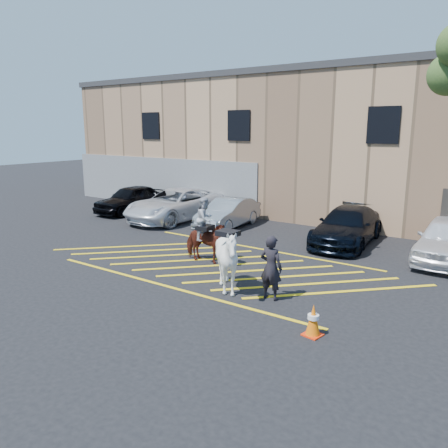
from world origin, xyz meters
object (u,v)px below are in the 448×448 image
Objects in this scene: car_white_pickup at (176,205)px; car_white_suv at (448,240)px; car_blue_suv at (347,226)px; car_silver_sedan at (228,213)px; saddled_white at (228,259)px; traffic_cone at (313,320)px; mounted_bay at (205,236)px; handler at (271,268)px; car_black_suv at (131,199)px.

car_white_pickup reaches higher than car_white_suv.
car_blue_suv is 3.64m from car_white_suv.
car_white_pickup is 12.18m from car_white_suv.
car_silver_sedan is 0.90× the size of car_white_suv.
saddled_white reaches higher than traffic_cone.
car_white_pickup is 7.26m from mounted_bay.
car_white_suv is 7.29m from handler.
saddled_white is at bearing -31.32° from car_black_suv.
car_white_suv reaches higher than traffic_cone.
car_white_pickup is at bearing -35.95° from handler.
car_silver_sedan is 1.78× the size of mounted_bay.
handler reaches higher than car_blue_suv.
car_white_pickup reaches higher than traffic_cone.
car_blue_suv is (11.85, 0.27, -0.03)m from car_black_suv.
handler is (12.15, -6.52, 0.14)m from car_black_suv.
saddled_white is at bearing -101.25° from car_blue_suv.
car_silver_sedan is (3.08, 0.09, -0.11)m from car_white_pickup.
car_white_pickup is 2.91× the size of saddled_white.
car_black_suv is 6.38m from car_silver_sedan.
car_silver_sedan is 2.29× the size of handler.
car_white_suv is 2.54× the size of handler.
car_black_suv is 1.07× the size of car_silver_sedan.
car_blue_suv is at bearing -1.29° from car_silver_sedan.
mounted_bay is 3.09× the size of traffic_cone.
handler reaches higher than car_silver_sedan.
mounted_bay is (5.46, -4.79, 0.14)m from car_white_pickup.
car_white_pickup is (3.30, -0.14, 0.04)m from car_black_suv.
car_black_suv is 15.47m from car_white_suv.
car_silver_sedan is 8.14m from saddled_white.
saddled_white is (-1.21, -0.25, 0.08)m from handler.
saddled_white is (-4.53, -6.74, 0.20)m from car_white_suv.
car_black_suv is 12.87m from saddled_white.
car_black_suv is at bearing 148.23° from saddled_white.
car_white_suv is 2.33× the size of saddled_white.
car_white_suv is at bearing 56.07° from saddled_white.
car_blue_suv reaches higher than car_silver_sedan.
car_silver_sedan is 8.68m from handler.
handler is (0.30, -6.79, 0.17)m from car_blue_suv.
car_white_pickup is 1.25× the size of car_white_suv.
saddled_white reaches higher than car_blue_suv.
mounted_bay is at bearing -68.65° from car_silver_sedan.
handler is 2.29m from traffic_cone.
traffic_cone is (10.65, -7.71, -0.41)m from car_white_pickup.
car_white_pickup is at bearing -179.63° from car_white_suv.
car_white_pickup is 2.47× the size of mounted_bay.
car_white_pickup is at bearing 138.73° from mounted_bay.
car_white_suv is (3.62, -0.31, 0.05)m from car_blue_suv.
mounted_bay reaches higher than car_white_pickup.
handler is (5.77, -6.48, 0.21)m from car_silver_sedan.
car_blue_suv is 1.09× the size of car_white_suv.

